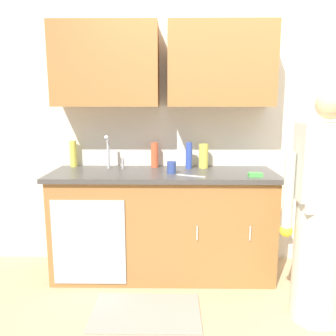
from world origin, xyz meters
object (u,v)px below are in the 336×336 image
(person_at_sink, at_px, (321,226))
(knife_on_counter, at_px, (191,176))
(sink, at_px, (110,173))
(bottle_dish_liquid, at_px, (73,154))
(bottle_soap, at_px, (155,155))
(bottle_water_short, at_px, (204,156))
(bottle_cleaner_spray, at_px, (189,155))
(cup_by_sink, at_px, (171,167))
(sponge, at_px, (255,175))

(person_at_sink, height_order, knife_on_counter, person_at_sink)
(sink, xyz_separation_m, bottle_dish_liquid, (-0.38, 0.23, 0.14))
(bottle_soap, xyz_separation_m, bottle_water_short, (0.45, -0.03, -0.00))
(bottle_water_short, bearing_deg, sink, -167.71)
(bottle_water_short, height_order, knife_on_counter, bottle_water_short)
(bottle_cleaner_spray, height_order, cup_by_sink, bottle_cleaner_spray)
(bottle_soap, relative_size, cup_by_sink, 2.24)
(knife_on_counter, bearing_deg, bottle_cleaner_spray, 113.34)
(bottle_dish_liquid, distance_m, bottle_cleaner_spray, 1.09)
(knife_on_counter, bearing_deg, cup_by_sink, 167.89)
(bottle_dish_liquid, height_order, cup_by_sink, bottle_dish_liquid)
(cup_by_sink, xyz_separation_m, sponge, (0.69, -0.12, -0.04))
(bottle_soap, height_order, cup_by_sink, bottle_soap)
(sink, height_order, bottle_dish_liquid, sink)
(bottle_cleaner_spray, bearing_deg, bottle_water_short, 11.83)
(bottle_cleaner_spray, bearing_deg, sponge, -33.80)
(person_at_sink, bearing_deg, sponge, 125.74)
(sink, bearing_deg, sponge, -9.25)
(bottle_dish_liquid, distance_m, bottle_soap, 0.77)
(bottle_dish_liquid, distance_m, sponge, 1.67)
(bottle_cleaner_spray, distance_m, sponge, 0.64)
(bottle_dish_liquid, distance_m, bottle_water_short, 1.22)
(bottle_cleaner_spray, xyz_separation_m, knife_on_counter, (0.00, -0.35, -0.12))
(bottle_dish_liquid, xyz_separation_m, bottle_water_short, (1.22, -0.05, -0.01))
(sink, height_order, knife_on_counter, sink)
(person_at_sink, distance_m, sponge, 0.65)
(person_at_sink, relative_size, sponge, 14.73)
(sponge, bearing_deg, bottle_dish_liquid, 165.09)
(bottle_cleaner_spray, relative_size, sponge, 2.19)
(bottle_cleaner_spray, relative_size, bottle_water_short, 1.08)
(cup_by_sink, relative_size, knife_on_counter, 0.43)
(person_at_sink, relative_size, cup_by_sink, 15.69)
(sink, bearing_deg, cup_by_sink, -8.67)
(cup_by_sink, bearing_deg, knife_on_counter, -34.94)
(bottle_dish_liquid, bearing_deg, cup_by_sink, -18.62)
(person_at_sink, xyz_separation_m, knife_on_counter, (-0.87, 0.49, 0.25))
(bottle_dish_liquid, xyz_separation_m, bottle_cleaner_spray, (1.08, -0.08, -0.00))
(sink, distance_m, sponge, 1.24)
(sink, relative_size, bottle_water_short, 2.24)
(bottle_soap, height_order, knife_on_counter, bottle_soap)
(bottle_cleaner_spray, distance_m, knife_on_counter, 0.37)
(sponge, bearing_deg, person_at_sink, -54.26)
(knife_on_counter, bearing_deg, bottle_dish_liquid, -178.52)
(bottle_dish_liquid, bearing_deg, bottle_cleaner_spray, -4.01)
(sink, height_order, bottle_cleaner_spray, sink)
(person_at_sink, relative_size, bottle_cleaner_spray, 6.73)
(bottle_soap, xyz_separation_m, cup_by_sink, (0.16, -0.29, -0.06))
(sponge, bearing_deg, bottle_water_short, 135.71)
(sponge, bearing_deg, cup_by_sink, 170.30)
(bottle_cleaner_spray, height_order, knife_on_counter, bottle_cleaner_spray)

